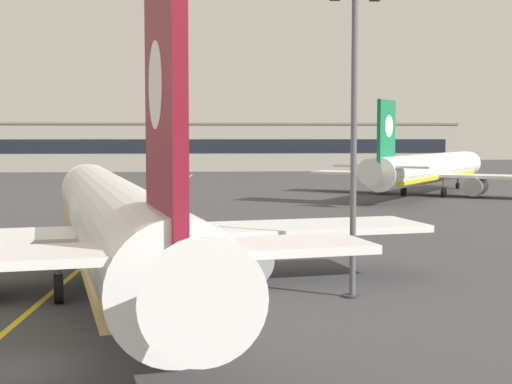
{
  "coord_description": "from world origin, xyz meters",
  "views": [
    {
      "loc": [
        5.84,
        -23.93,
        7.41
      ],
      "look_at": [
        8.82,
        13.81,
        4.57
      ],
      "focal_mm": 53.09,
      "sensor_mm": 36.0,
      "label": 1
    }
  ],
  "objects": [
    {
      "name": "ground_plane",
      "position": [
        0.0,
        0.0,
        0.0
      ],
      "size": [
        400.0,
        400.0,
        0.0
      ],
      "primitive_type": "plane",
      "color": "#3D3D3F"
    },
    {
      "name": "terminal_building",
      "position": [
        -3.23,
        136.77,
        5.01
      ],
      "size": [
        127.51,
        12.4,
        10.01
      ],
      "color": "#9E998E",
      "rests_on": "ground"
    },
    {
      "name": "airliner_background",
      "position": [
        34.21,
        66.86,
        3.22
      ],
      "size": [
        28.16,
        34.43,
        11.13
      ],
      "color": "white",
      "rests_on": "ground"
    },
    {
      "name": "taxiway_centreline",
      "position": [
        0.0,
        30.0,
        0.0
      ],
      "size": [
        10.27,
        179.74,
        0.01
      ],
      "primitive_type": "cube",
      "rotation": [
        0.0,
        0.0,
        -0.06
      ],
      "color": "yellow",
      "rests_on": "ground"
    },
    {
      "name": "safety_cone_by_nose_gear",
      "position": [
        2.15,
        27.56,
        0.26
      ],
      "size": [
        0.44,
        0.44,
        0.55
      ],
      "color": "orange",
      "rests_on": "ground"
    },
    {
      "name": "airliner_foreground",
      "position": [
        1.91,
        11.99,
        3.37
      ],
      "size": [
        32.32,
        41.22,
        11.65
      ],
      "color": "white",
      "rests_on": "ground"
    },
    {
      "name": "apron_lamp_post",
      "position": [
        12.95,
        9.89,
        7.26
      ],
      "size": [
        2.24,
        0.9,
        13.9
      ],
      "color": "#515156",
      "rests_on": "ground"
    }
  ]
}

